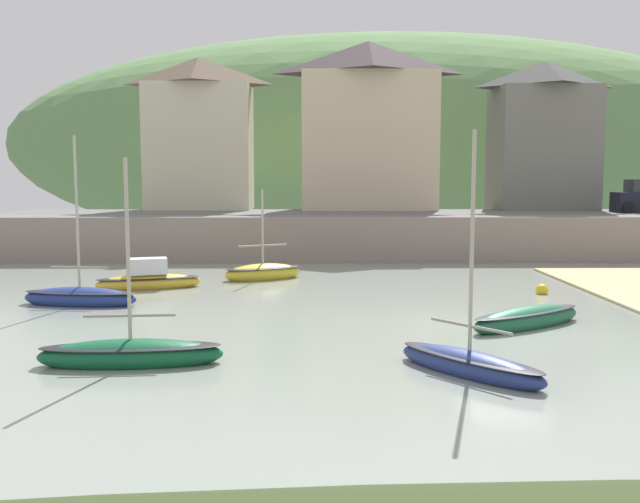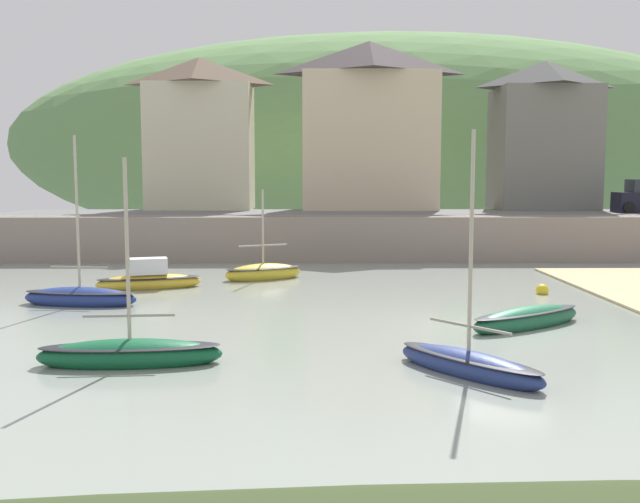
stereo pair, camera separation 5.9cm
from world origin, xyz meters
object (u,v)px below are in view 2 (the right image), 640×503
object	(u,v)px
waterfront_building_left	(200,133)
motorboat_with_cabin	(468,363)
sailboat_white_hull	(130,353)
sailboat_far_left	(527,319)
fishing_boat_green	(149,280)
mooring_buoy	(542,290)
sailboat_tall_mast	(80,297)
waterfront_building_centre	(369,125)
dinghy_open_wooden	(263,273)
waterfront_building_right	(544,135)

from	to	relation	value
waterfront_building_left	motorboat_with_cabin	world-z (taller)	waterfront_building_left
sailboat_white_hull	sailboat_far_left	size ratio (longest dim) A/B	1.20
fishing_boat_green	mooring_buoy	size ratio (longest dim) A/B	8.96
sailboat_tall_mast	mooring_buoy	bearing A→B (deg)	15.35
sailboat_tall_mast	sailboat_far_left	bearing A→B (deg)	-6.41
mooring_buoy	fishing_boat_green	bearing A→B (deg)	174.32
waterfront_building_centre	dinghy_open_wooden	distance (m)	17.78
waterfront_building_left	waterfront_building_right	bearing A→B (deg)	-0.00
waterfront_building_centre	motorboat_with_cabin	bearing A→B (deg)	-90.06
waterfront_building_right	dinghy_open_wooden	xyz separation A→B (m)	(-17.10, -15.03, -6.94)
motorboat_with_cabin	dinghy_open_wooden	bearing A→B (deg)	160.67
fishing_boat_green	sailboat_tall_mast	world-z (taller)	sailboat_tall_mast
waterfront_building_left	fishing_boat_green	distance (m)	18.90
motorboat_with_cabin	sailboat_white_hull	size ratio (longest dim) A/B	1.11
sailboat_white_hull	mooring_buoy	world-z (taller)	sailboat_white_hull
motorboat_with_cabin	sailboat_far_left	world-z (taller)	motorboat_with_cabin
waterfront_building_centre	dinghy_open_wooden	bearing A→B (deg)	-111.01
sailboat_tall_mast	mooring_buoy	xyz separation A→B (m)	(16.98, 2.14, -0.14)
dinghy_open_wooden	waterfront_building_centre	bearing A→B (deg)	43.69
waterfront_building_left	waterfront_building_centre	size ratio (longest dim) A/B	0.90
waterfront_building_centre	sailboat_white_hull	distance (m)	31.10
waterfront_building_right	sailboat_tall_mast	size ratio (longest dim) A/B	1.56
waterfront_building_centre	mooring_buoy	size ratio (longest dim) A/B	22.25
sailboat_tall_mast	waterfront_building_centre	bearing A→B (deg)	69.20
sailboat_white_hull	sailboat_far_left	world-z (taller)	sailboat_white_hull
motorboat_with_cabin	sailboat_tall_mast	bearing A→B (deg)	-167.18
waterfront_building_centre	sailboat_white_hull	bearing A→B (deg)	-105.22
waterfront_building_left	mooring_buoy	size ratio (longest dim) A/B	20.13
sailboat_tall_mast	waterfront_building_right	bearing A→B (deg)	50.77
sailboat_far_left	sailboat_tall_mast	world-z (taller)	sailboat_tall_mast
waterfront_building_centre	sailboat_tall_mast	bearing A→B (deg)	-118.97
sailboat_far_left	mooring_buoy	bearing A→B (deg)	35.07
dinghy_open_wooden	mooring_buoy	bearing A→B (deg)	-45.51
motorboat_with_cabin	sailboat_tall_mast	distance (m)	14.65
mooring_buoy	waterfront_building_left	bearing A→B (deg)	130.16
sailboat_far_left	mooring_buoy	distance (m)	6.40
waterfront_building_left	sailboat_far_left	xyz separation A→B (m)	(13.70, -25.01, -7.08)
sailboat_tall_mast	dinghy_open_wooden	bearing A→B (deg)	54.18
mooring_buoy	sailboat_far_left	bearing A→B (deg)	-112.01
waterfront_building_right	sailboat_white_hull	size ratio (longest dim) A/B	1.87
waterfront_building_right	mooring_buoy	size ratio (longest dim) A/B	19.72
dinghy_open_wooden	sailboat_far_left	xyz separation A→B (m)	(8.61, -9.98, -0.04)
sailboat_white_hull	mooring_buoy	xyz separation A→B (m)	(13.15, 10.03, -0.12)
sailboat_tall_mast	mooring_buoy	distance (m)	17.12
motorboat_with_cabin	fishing_boat_green	size ratio (longest dim) A/B	1.31
sailboat_white_hull	fishing_boat_green	size ratio (longest dim) A/B	1.18
waterfront_building_right	mooring_buoy	world-z (taller)	waterfront_building_right
waterfront_building_right	fishing_boat_green	world-z (taller)	waterfront_building_right
fishing_boat_green	sailboat_tall_mast	size ratio (longest dim) A/B	0.71
waterfront_building_left	sailboat_white_hull	distance (m)	30.10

